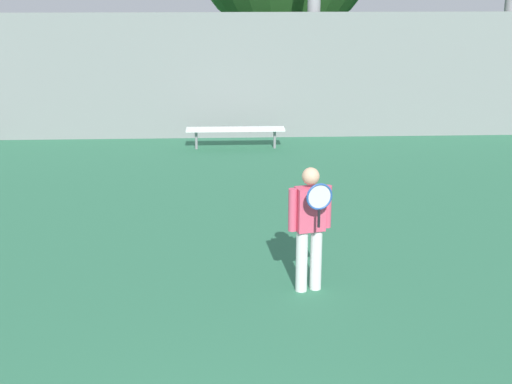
% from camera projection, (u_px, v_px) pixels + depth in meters
% --- Properties ---
extents(tennis_player, '(0.52, 0.46, 1.53)m').
position_uv_depth(tennis_player, '(310.00, 223.00, 8.38)').
color(tennis_player, silver).
rests_on(tennis_player, ground_plane).
extents(bench_adjacent_court, '(2.14, 0.40, 0.45)m').
position_uv_depth(bench_adjacent_court, '(235.00, 130.00, 15.51)').
color(bench_adjacent_court, white).
rests_on(bench_adjacent_court, ground_plane).
extents(back_fence, '(29.20, 0.06, 2.86)m').
position_uv_depth(back_fence, '(216.00, 76.00, 16.26)').
color(back_fence, gray).
rests_on(back_fence, ground_plane).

